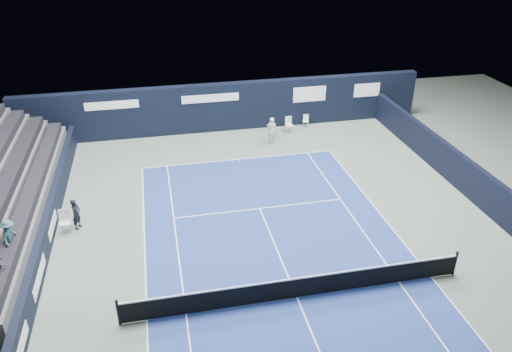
{
  "coord_description": "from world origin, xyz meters",
  "views": [
    {
      "loc": [
        -4.48,
        -13.55,
        12.75
      ],
      "look_at": [
        0.02,
        7.32,
        1.3
      ],
      "focal_mm": 35.0,
      "sensor_mm": 36.0,
      "label": 1
    }
  ],
  "objects_px": {
    "tennis_net": "(298,287)",
    "folding_chair_back_a": "(289,122)",
    "tennis_player": "(272,130)",
    "line_judge_chair": "(65,219)",
    "folding_chair_back_b": "(306,120)"
  },
  "relations": [
    {
      "from": "folding_chair_back_b",
      "to": "tennis_net",
      "type": "height_order",
      "value": "tennis_net"
    },
    {
      "from": "folding_chair_back_a",
      "to": "tennis_player",
      "type": "xyz_separation_m",
      "value": [
        -1.49,
        -1.51,
        0.16
      ]
    },
    {
      "from": "folding_chair_back_a",
      "to": "line_judge_chair",
      "type": "distance_m",
      "value": 15.56
    },
    {
      "from": "folding_chair_back_a",
      "to": "line_judge_chair",
      "type": "relative_size",
      "value": 0.92
    },
    {
      "from": "tennis_player",
      "to": "folding_chair_back_b",
      "type": "bearing_deg",
      "value": 36.18
    },
    {
      "from": "folding_chair_back_b",
      "to": "tennis_net",
      "type": "bearing_deg",
      "value": -89.25
    },
    {
      "from": "folding_chair_back_a",
      "to": "tennis_net",
      "type": "bearing_deg",
      "value": -110.51
    },
    {
      "from": "folding_chair_back_b",
      "to": "tennis_player",
      "type": "xyz_separation_m",
      "value": [
        -2.83,
        -2.07,
        0.36
      ]
    },
    {
      "from": "folding_chair_back_a",
      "to": "line_judge_chair",
      "type": "bearing_deg",
      "value": -151.26
    },
    {
      "from": "folding_chair_back_b",
      "to": "tennis_player",
      "type": "height_order",
      "value": "tennis_player"
    },
    {
      "from": "folding_chair_back_a",
      "to": "folding_chair_back_b",
      "type": "relative_size",
      "value": 1.22
    },
    {
      "from": "folding_chair_back_b",
      "to": "line_judge_chair",
      "type": "relative_size",
      "value": 0.76
    },
    {
      "from": "folding_chair_back_b",
      "to": "tennis_player",
      "type": "distance_m",
      "value": 3.52
    },
    {
      "from": "line_judge_chair",
      "to": "tennis_net",
      "type": "height_order",
      "value": "tennis_net"
    },
    {
      "from": "tennis_net",
      "to": "folding_chair_back_a",
      "type": "bearing_deg",
      "value": 75.72
    }
  ]
}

